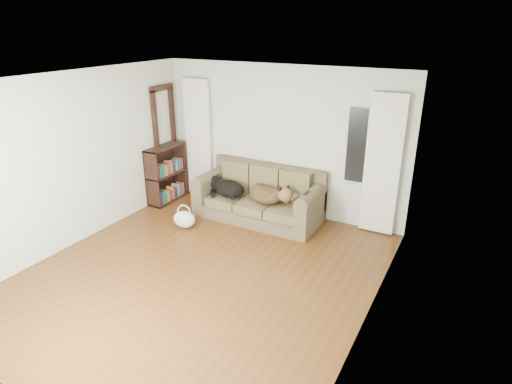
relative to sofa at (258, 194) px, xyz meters
The scene contains 15 objects.
floor 2.03m from the sofa, 85.39° to the right, with size 5.00×5.00×0.00m, color #43280F.
ceiling 2.92m from the sofa, 85.39° to the right, with size 5.00×5.00×0.00m, color white.
wall_back 1.01m from the sofa, 73.13° to the left, with size 4.50×0.04×2.60m, color #B3BDAE.
wall_left 3.00m from the sofa, 136.63° to the right, with size 0.04×5.00×2.60m, color #B3BDAE.
wall_right 3.23m from the sofa, 39.34° to the right, with size 0.04×5.00×2.60m, color #B3BDAE.
curtain_left 1.75m from the sofa, 163.89° to the left, with size 0.55×0.08×2.25m, color silver.
curtain_right 2.13m from the sofa, 12.80° to the left, with size 0.55×0.08×2.25m, color silver.
window_pane 1.93m from the sofa, 17.10° to the left, with size 0.50×0.03×1.20m, color black.
door_casing 2.13m from the sofa, behind, with size 0.07×0.60×2.10m, color black.
sofa is the anchor object (origin of this frame).
dog_black_lab 0.58m from the sofa, behind, with size 0.65×0.45×0.28m, color black.
dog_shepherd 0.21m from the sofa, ahead, with size 0.70×0.49×0.31m, color black.
tv_remote 1.02m from the sofa, 11.24° to the right, with size 0.05×0.17×0.02m, color black.
tote_bag 1.33m from the sofa, 135.38° to the right, with size 0.39×0.30×0.28m, color beige.
bookshelf 1.93m from the sofa, behind, with size 0.32×0.86×1.08m, color black.
Camera 1 is at (3.08, -4.09, 3.24)m, focal length 30.00 mm.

